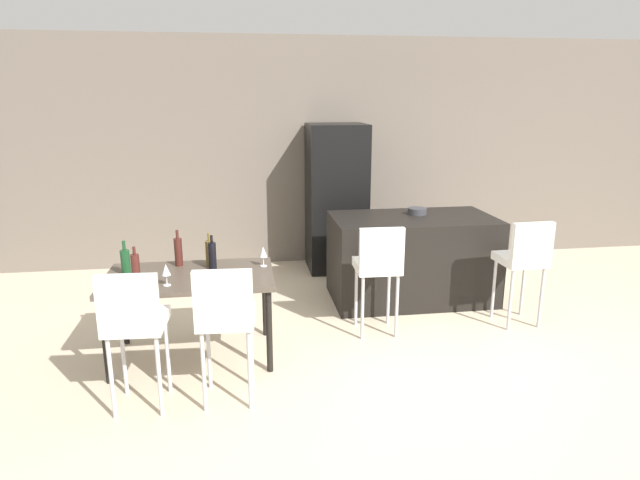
# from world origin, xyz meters

# --- Properties ---
(ground_plane) EXTENTS (10.00, 10.00, 0.00)m
(ground_plane) POSITION_xyz_m (0.00, 0.00, 0.00)
(ground_plane) COLOR beige
(back_wall) EXTENTS (10.00, 0.12, 2.90)m
(back_wall) POSITION_xyz_m (0.00, 2.71, 1.45)
(back_wall) COLOR #665B51
(back_wall) RESTS_ON ground_plane
(kitchen_island) EXTENTS (1.73, 0.94, 0.92)m
(kitchen_island) POSITION_xyz_m (0.20, 1.06, 0.46)
(kitchen_island) COLOR black
(kitchen_island) RESTS_ON ground_plane
(bar_chair_left) EXTENTS (0.41, 0.41, 1.05)m
(bar_chair_left) POSITION_xyz_m (-0.39, 0.21, 0.70)
(bar_chair_left) COLOR white
(bar_chair_left) RESTS_ON ground_plane
(bar_chair_middle) EXTENTS (0.42, 0.42, 1.05)m
(bar_chair_middle) POSITION_xyz_m (1.03, 0.21, 0.70)
(bar_chair_middle) COLOR white
(bar_chair_middle) RESTS_ON ground_plane
(dining_table) EXTENTS (1.38, 0.82, 0.74)m
(dining_table) POSITION_xyz_m (-2.06, -0.01, 0.67)
(dining_table) COLOR #4C4238
(dining_table) RESTS_ON ground_plane
(dining_chair_near) EXTENTS (0.42, 0.42, 1.05)m
(dining_chair_near) POSITION_xyz_m (-2.37, -0.79, 0.70)
(dining_chair_near) COLOR white
(dining_chair_near) RESTS_ON ground_plane
(dining_chair_far) EXTENTS (0.42, 0.42, 1.05)m
(dining_chair_far) POSITION_xyz_m (-1.75, -0.79, 0.70)
(dining_chair_far) COLOR white
(dining_chair_far) RESTS_ON ground_plane
(wine_bottle_corner) EXTENTS (0.07, 0.07, 0.29)m
(wine_bottle_corner) POSITION_xyz_m (-2.57, 0.06, 0.85)
(wine_bottle_corner) COLOR #194723
(wine_bottle_corner) RESTS_ON dining_table
(wine_bottle_left) EXTENTS (0.07, 0.07, 0.30)m
(wine_bottle_left) POSITION_xyz_m (-1.87, 0.12, 0.86)
(wine_bottle_left) COLOR black
(wine_bottle_left) RESTS_ON dining_table
(wine_bottle_end) EXTENTS (0.07, 0.07, 0.32)m
(wine_bottle_end) POSITION_xyz_m (-2.17, 0.26, 0.87)
(wine_bottle_end) COLOR #471E19
(wine_bottle_end) RESTS_ON dining_table
(wine_bottle_inner) EXTENTS (0.06, 0.06, 0.32)m
(wine_bottle_inner) POSITION_xyz_m (-2.44, -0.23, 0.87)
(wine_bottle_inner) COLOR #471E19
(wine_bottle_inner) RESTS_ON dining_table
(wine_bottle_right) EXTENTS (0.07, 0.07, 0.29)m
(wine_bottle_right) POSITION_xyz_m (-1.90, 0.23, 0.85)
(wine_bottle_right) COLOR brown
(wine_bottle_right) RESTS_ON dining_table
(wine_glass_middle) EXTENTS (0.07, 0.07, 0.17)m
(wine_glass_middle) POSITION_xyz_m (-2.21, -0.25, 0.86)
(wine_glass_middle) COLOR silver
(wine_glass_middle) RESTS_ON dining_table
(wine_glass_far) EXTENTS (0.07, 0.07, 0.17)m
(wine_glass_far) POSITION_xyz_m (-1.44, 0.13, 0.86)
(wine_glass_far) COLOR silver
(wine_glass_far) RESTS_ON dining_table
(refrigerator) EXTENTS (0.72, 0.68, 1.84)m
(refrigerator) POSITION_xyz_m (-0.42, 2.27, 0.92)
(refrigerator) COLOR black
(refrigerator) RESTS_ON ground_plane
(fruit_bowl) EXTENTS (0.20, 0.20, 0.07)m
(fruit_bowl) POSITION_xyz_m (0.28, 1.18, 0.96)
(fruit_bowl) COLOR #333338
(fruit_bowl) RESTS_ON kitchen_island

